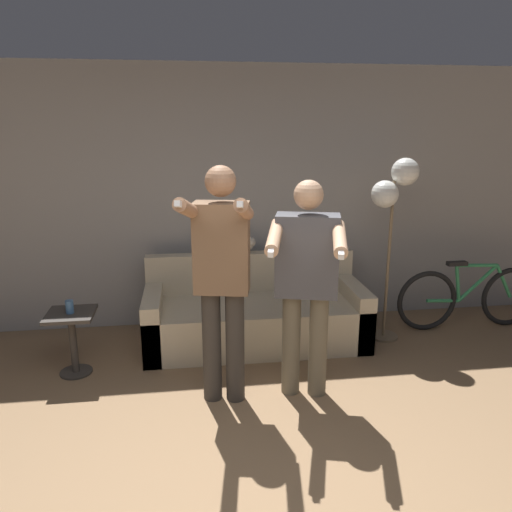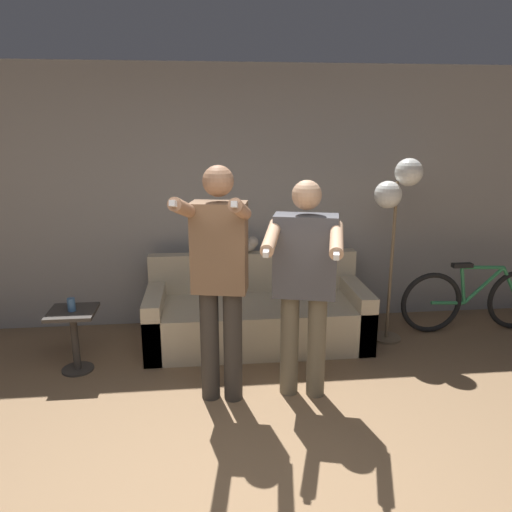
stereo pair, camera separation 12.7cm
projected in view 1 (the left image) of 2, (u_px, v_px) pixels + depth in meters
The scene contains 9 objects.
wall_back at pixel (209, 199), 5.01m from camera, with size 10.00×0.05×2.60m.
couch at pixel (255, 315), 4.76m from camera, with size 2.06×0.86×0.80m.
person_left at pixel (222, 271), 3.55m from camera, with size 0.55×0.72×1.77m.
person_right at pixel (306, 276), 3.64m from camera, with size 0.64×0.76×1.66m.
cat at pixel (237, 246), 4.89m from camera, with size 0.49×0.14×0.16m.
floor_lamp at pixel (394, 194), 4.56m from camera, with size 0.43×0.28×1.74m.
side_table at pixel (72, 331), 4.11m from camera, with size 0.38×0.38×0.54m.
cup at pixel (70, 307), 4.05m from camera, with size 0.06×0.06×0.11m.
bicycle at pixel (469, 297), 5.06m from camera, with size 1.53×0.07×0.71m.
Camera 1 is at (-0.22, -1.93, 2.04)m, focal length 35.00 mm.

